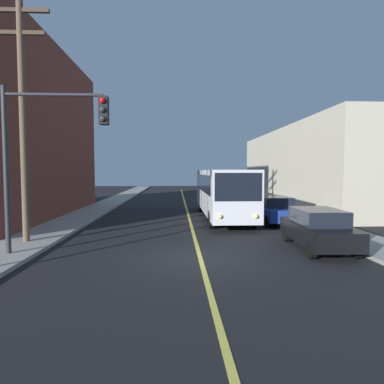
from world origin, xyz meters
name	(u,v)px	position (x,y,z in m)	size (l,w,h in m)	color
ground_plane	(200,258)	(0.00, 0.00, 0.00)	(120.00, 120.00, 0.00)	black
sidewalk_left	(78,218)	(-7.25, 10.00, 0.07)	(2.50, 90.00, 0.15)	gray
sidewalk_right	(298,217)	(7.25, 10.00, 0.07)	(2.50, 90.00, 0.15)	gray
lane_stripe_center	(187,210)	(0.00, 15.00, 0.01)	(0.16, 60.00, 0.01)	#D8CC4C
building_right_warehouse	(338,167)	(14.49, 19.41, 3.49)	(12.00, 25.95, 6.98)	beige
city_bus	(222,191)	(2.20, 10.37, 1.82)	(2.58, 12.16, 3.20)	silver
parked_car_black	(318,228)	(4.81, 1.11, 0.84)	(1.94, 4.46, 1.62)	black
parked_car_blue	(274,209)	(4.99, 7.81, 0.84)	(1.92, 4.45, 1.62)	navy
utility_pole_near	(23,109)	(-7.26, 2.54, 5.74)	(2.40, 0.28, 10.17)	brown
traffic_signal_left_corner	(49,138)	(-5.41, 0.36, 4.30)	(3.75, 0.48, 6.00)	#2D2D33
fire_hydrant	(332,223)	(6.85, 4.24, 0.58)	(0.44, 0.26, 0.84)	red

